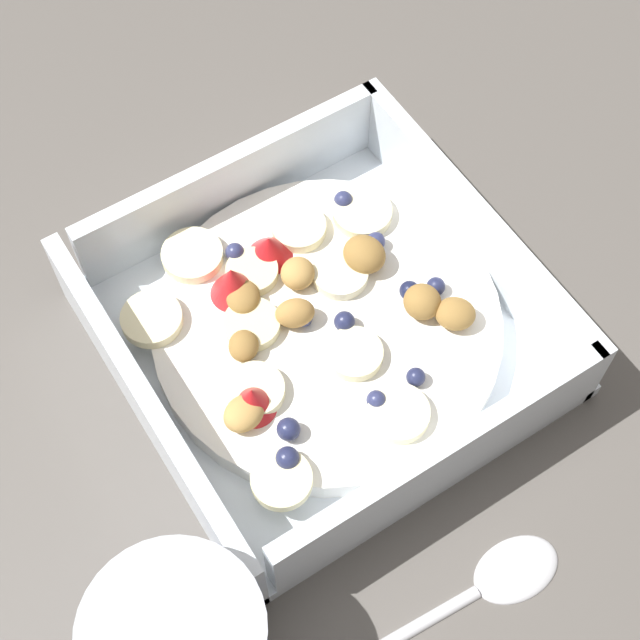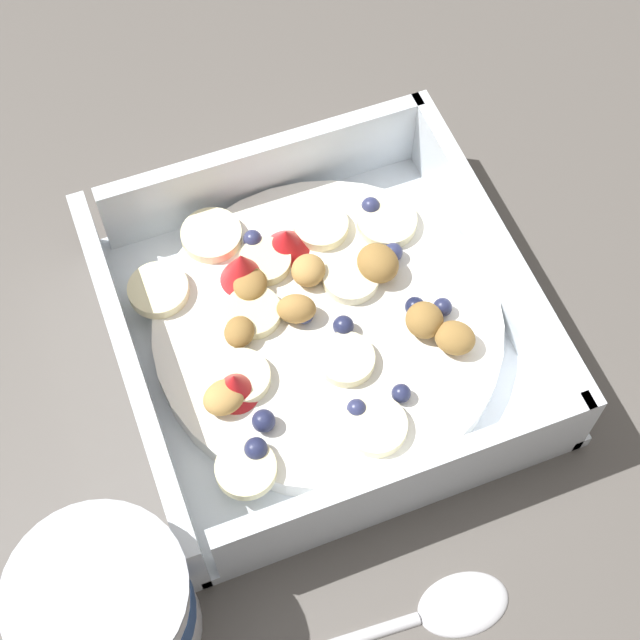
# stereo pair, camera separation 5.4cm
# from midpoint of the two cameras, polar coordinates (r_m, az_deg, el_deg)

# --- Properties ---
(ground_plane) EXTENTS (2.40, 2.40, 0.00)m
(ground_plane) POSITION_cam_midpoint_polar(r_m,az_deg,el_deg) (0.56, 3.84, -3.04)
(ground_plane) COLOR #56514C
(fruit_bowl) EXTENTS (0.22, 0.22, 0.06)m
(fruit_bowl) POSITION_cam_midpoint_polar(r_m,az_deg,el_deg) (0.55, 2.66, -0.73)
(fruit_bowl) COLOR white
(fruit_bowl) RESTS_ON ground
(spoon) EXTENTS (0.04, 0.17, 0.01)m
(spoon) POSITION_cam_midpoint_polar(r_m,az_deg,el_deg) (0.51, 8.71, -17.18)
(spoon) COLOR silver
(spoon) RESTS_ON ground
(yogurt_cup) EXTENTS (0.08, 0.08, 0.08)m
(yogurt_cup) POSITION_cam_midpoint_polar(r_m,az_deg,el_deg) (0.48, -8.97, -16.82)
(yogurt_cup) COLOR white
(yogurt_cup) RESTS_ON ground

